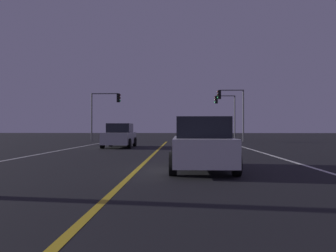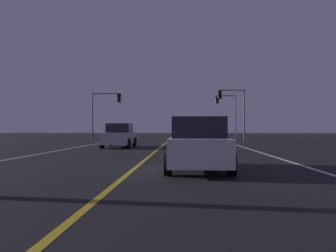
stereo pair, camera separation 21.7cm
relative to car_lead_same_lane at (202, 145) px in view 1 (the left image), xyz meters
The scene contains 7 objects.
lane_edge_right 4.53m from the car_lead_same_lane, 30.23° to the left, with size 0.16×42.22×0.01m, color silver.
lane_center_divider 3.18m from the car_lead_same_lane, 133.19° to the left, with size 0.16×42.22×0.01m, color gold.
car_lead_same_lane is the anchor object (origin of this frame).
car_oncoming 13.88m from the car_lead_same_lane, 111.20° to the left, with size 2.02×4.30×1.70m.
traffic_light_near_right 24.46m from the car_lead_same_lane, 79.47° to the left, with size 2.75×0.36×5.31m.
traffic_light_near_left 25.46m from the car_lead_same_lane, 109.45° to the left, with size 3.11×0.36×5.01m.
traffic_light_far_right 29.86m from the car_lead_same_lane, 81.15° to the left, with size 2.48×0.36×5.26m.
Camera 1 is at (1.43, 1.93, 1.35)m, focal length 36.22 mm.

